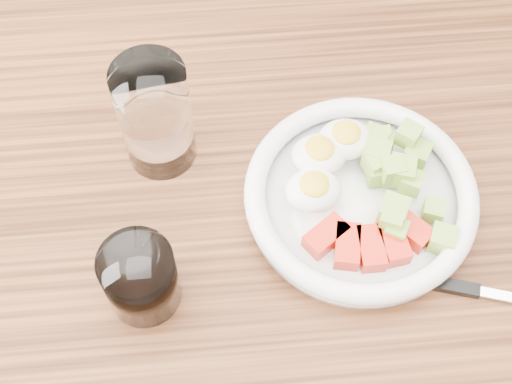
# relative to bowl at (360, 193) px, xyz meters

# --- Properties ---
(dining_table) EXTENTS (1.50, 0.90, 0.77)m
(dining_table) POSITION_rel_bowl_xyz_m (-0.10, -0.00, -0.12)
(dining_table) COLOR brown
(dining_table) RESTS_ON ground
(bowl) EXTENTS (0.24, 0.24, 0.06)m
(bowl) POSITION_rel_bowl_xyz_m (0.00, 0.00, 0.00)
(bowl) COLOR white
(bowl) RESTS_ON dining_table
(fork) EXTENTS (0.20, 0.07, 0.01)m
(fork) POSITION_rel_bowl_xyz_m (0.08, -0.11, -0.02)
(fork) COLOR black
(fork) RESTS_ON dining_table
(water_glass) EXTENTS (0.08, 0.08, 0.13)m
(water_glass) POSITION_rel_bowl_xyz_m (-0.20, 0.08, 0.05)
(water_glass) COLOR white
(water_glass) RESTS_ON dining_table
(coffee_glass) EXTENTS (0.07, 0.07, 0.08)m
(coffee_glass) POSITION_rel_bowl_xyz_m (-0.22, -0.08, 0.02)
(coffee_glass) COLOR white
(coffee_glass) RESTS_ON dining_table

